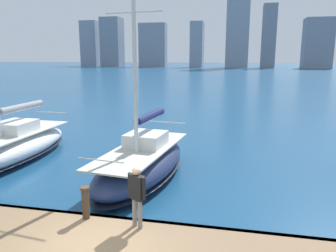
{
  "coord_description": "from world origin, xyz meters",
  "views": [
    {
      "loc": [
        -3.12,
        6.52,
        4.93
      ],
      "look_at": [
        -0.42,
        -6.16,
        2.2
      ],
      "focal_mm": 35.0,
      "sensor_mm": 36.0,
      "label": 1
    }
  ],
  "objects_px": {
    "sailboat_navy": "(142,162)",
    "sailboat_grey": "(11,146)",
    "mooring_post": "(86,202)",
    "person_black_shirt": "(137,191)"
  },
  "relations": [
    {
      "from": "sailboat_navy",
      "to": "person_black_shirt",
      "type": "distance_m",
      "value": 5.01
    },
    {
      "from": "sailboat_navy",
      "to": "sailboat_grey",
      "type": "bearing_deg",
      "value": -8.43
    },
    {
      "from": "person_black_shirt",
      "to": "sailboat_grey",
      "type": "bearing_deg",
      "value": -35.48
    },
    {
      "from": "sailboat_navy",
      "to": "sailboat_grey",
      "type": "distance_m",
      "value": 6.93
    },
    {
      "from": "sailboat_grey",
      "to": "person_black_shirt",
      "type": "height_order",
      "value": "sailboat_grey"
    },
    {
      "from": "sailboat_navy",
      "to": "mooring_post",
      "type": "xyz_separation_m",
      "value": [
        0.25,
        4.61,
        0.32
      ]
    },
    {
      "from": "sailboat_navy",
      "to": "mooring_post",
      "type": "relative_size",
      "value": 10.93
    },
    {
      "from": "person_black_shirt",
      "to": "sailboat_navy",
      "type": "bearing_deg",
      "value": -75.12
    },
    {
      "from": "sailboat_grey",
      "to": "mooring_post",
      "type": "height_order",
      "value": "sailboat_grey"
    },
    {
      "from": "sailboat_navy",
      "to": "person_black_shirt",
      "type": "xyz_separation_m",
      "value": [
        -1.27,
        4.78,
        0.84
      ]
    }
  ]
}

